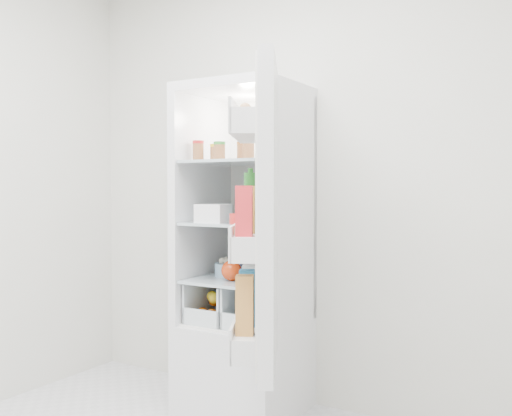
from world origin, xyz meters
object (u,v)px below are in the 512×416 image
Objects in this scene: red_cabbage at (258,263)px; refrigerator at (249,291)px; fridge_door at (262,223)px; mushroom_bowl at (229,270)px.

refrigerator is at bearing 159.78° from red_cabbage.
refrigerator is 10.89× the size of red_cabbage.
refrigerator is 0.86m from fridge_door.
fridge_door is (0.36, -0.58, 0.26)m from red_cabbage.
refrigerator is 11.33× the size of mushroom_bowl.
mushroom_bowl is (-0.10, -0.06, 0.12)m from refrigerator.
mushroom_bowl is 0.12× the size of fridge_door.
refrigerator is 0.16m from mushroom_bowl.
red_cabbage is at bearing -20.22° from refrigerator.
fridge_door is at bearing -45.97° from mushroom_bowl.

